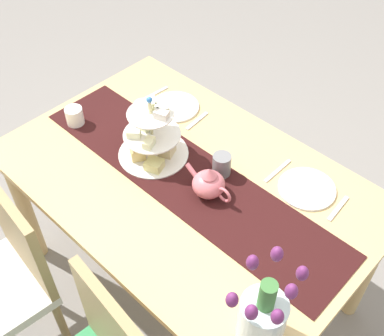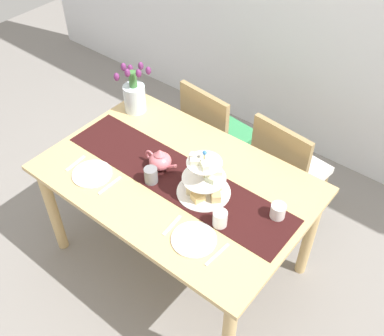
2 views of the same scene
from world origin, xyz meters
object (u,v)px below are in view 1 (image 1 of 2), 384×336
teapot (209,183)px  knife_left (278,171)px  fork_right (197,121)px  mug_grey (222,165)px  chair_right (3,276)px  dining_table (187,195)px  mug_white_text (143,111)px  dinner_plate_right (175,107)px  dinner_plate_left (307,189)px  tiered_cake_stand (152,140)px  tulip_vase (263,316)px  knife_right (154,94)px  fork_left (338,208)px  cream_jug (75,116)px

teapot → knife_left: size_ratio=1.40×
fork_right → mug_grey: mug_grey is taller
chair_right → dining_table: bearing=-114.8°
mug_white_text → mug_grey: bearing=178.8°
knife_left → dinner_plate_right: (0.60, 0.00, 0.00)m
chair_right → mug_white_text: (0.06, -0.86, 0.32)m
dinner_plate_left → dinner_plate_right: 0.75m
tiered_cake_stand → chair_right: bearing=79.0°
tiered_cake_stand → knife_left: 0.54m
dinner_plate_left → tiered_cake_stand: bearing=26.3°
tulip_vase → knife_left: 0.73m
fork_right → knife_right: bearing=0.0°
dinner_plate_left → fork_left: bearing=180.0°
tiered_cake_stand → fork_right: size_ratio=2.03×
dinner_plate_right → fork_right: (-0.14, 0.00, -0.00)m
dining_table → fork_right: fork_right is taller
knife_left → mug_white_text: size_ratio=1.79×
cream_jug → teapot: bearing=-171.7°
dining_table → knife_right: 0.59m
dinner_plate_right → mug_white_text: 0.17m
dinner_plate_right → chair_right: bearing=91.2°
tulip_vase → dinner_plate_right: (0.99, -0.61, -0.12)m
dining_table → knife_left: bearing=-130.5°
chair_right → mug_grey: chair_right is taller
cream_jug → knife_left: cream_jug is taller
chair_right → dinner_plate_right: chair_right is taller
tulip_vase → mug_white_text: size_ratio=3.81×
teapot → knife_left: bearing=-113.5°
dinner_plate_right → mug_white_text: bearing=75.1°
knife_left → tulip_vase: bearing=122.1°
cream_jug → dinner_plate_left: cream_jug is taller
teapot → cream_jug: 0.73m
mug_grey → mug_white_text: size_ratio=1.00×
cream_jug → dinner_plate_right: bearing=-121.9°
tulip_vase → dining_table: bearing=-27.1°
dinner_plate_right → mug_grey: bearing=159.0°
chair_right → mug_grey: size_ratio=9.58×
dinner_plate_left → dinner_plate_right: bearing=0.0°
dining_table → knife_right: bearing=-29.8°
dining_table → fork_left: (-0.54, -0.29, 0.11)m
dining_table → dinner_plate_left: 0.50m
dining_table → mug_white_text: bearing=-17.7°
tulip_vase → knife_right: 1.29m
chair_right → knife_left: size_ratio=5.35×
knife_left → chair_right: bearing=60.1°
chair_right → knife_right: 1.07m
fork_right → dinner_plate_right: bearing=0.0°
dinner_plate_left → mug_grey: size_ratio=2.42×
cream_jug → knife_left: 0.94m
dinner_plate_left → dining_table: bearing=36.4°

